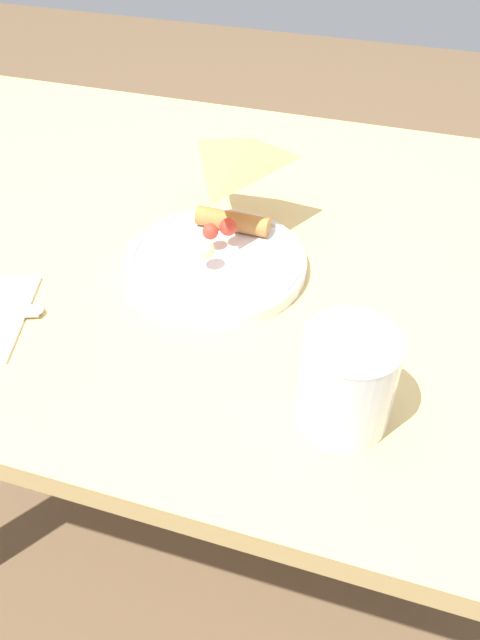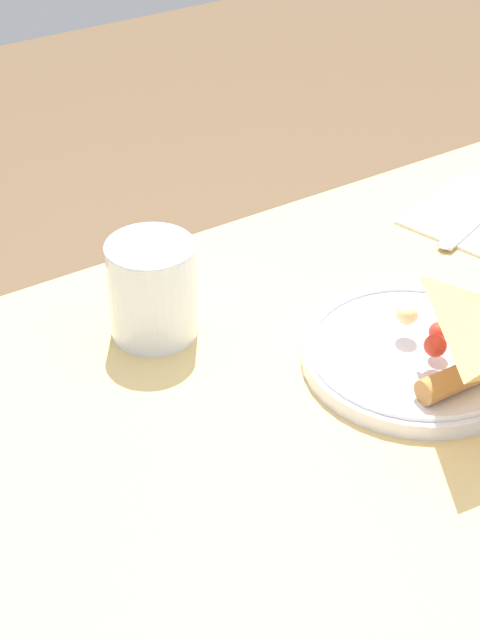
% 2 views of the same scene
% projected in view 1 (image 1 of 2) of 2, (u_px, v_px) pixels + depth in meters
% --- Properties ---
extents(ground_plane, '(6.00, 6.00, 0.00)m').
position_uv_depth(ground_plane, '(230.00, 531.00, 1.29)').
color(ground_plane, brown).
extents(dining_table, '(1.18, 0.76, 0.74)m').
position_uv_depth(dining_table, '(225.00, 302.00, 0.86)').
color(dining_table, '#DBB770').
rests_on(dining_table, ground_plane).
extents(plate_pizza, '(0.22, 0.22, 0.05)m').
position_uv_depth(plate_pizza, '(216.00, 259.00, 0.73)').
color(plate_pizza, white).
rests_on(plate_pizza, dining_table).
extents(milk_glass, '(0.09, 0.09, 0.10)m').
position_uv_depth(milk_glass, '(347.00, 384.00, 0.55)').
color(milk_glass, white).
rests_on(milk_glass, dining_table).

